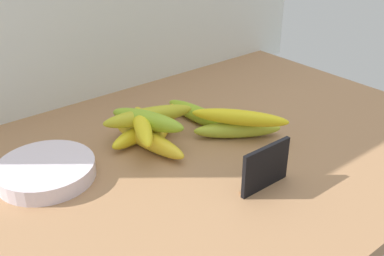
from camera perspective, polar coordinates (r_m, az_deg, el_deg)
counter_top at (r=94.81cm, az=2.45°, el=-3.28°), size 110.00×76.00×3.00cm
chalkboard_sign at (r=81.16cm, az=9.19°, el=-5.05°), size 11.00×1.80×8.40cm
fruit_bowl at (r=87.99cm, az=-17.86°, el=-5.13°), size 17.96×17.96×3.07cm
banana_0 at (r=97.35cm, az=5.90°, el=-0.31°), size 17.56×13.52×3.57cm
banana_1 at (r=96.98cm, az=-6.36°, el=-0.41°), size 17.66×8.04×3.69cm
banana_2 at (r=103.16cm, az=1.06°, el=1.59°), size 5.42×21.22×3.69cm
banana_3 at (r=99.85cm, az=-3.55°, el=0.45°), size 17.85×16.30×3.24cm
banana_4 at (r=93.35cm, az=-5.47°, el=-1.51°), size 6.53×20.27×3.79cm
banana_5 at (r=92.96cm, az=-5.64°, el=1.01°), size 10.24×17.02×3.84cm
banana_6 at (r=94.92cm, az=-5.47°, el=1.50°), size 19.62×8.94×3.72cm
banana_7 at (r=91.34cm, az=-6.28°, el=0.30°), size 10.30×16.57×3.37cm
banana_8 at (r=95.16cm, az=6.00°, el=1.32°), size 15.05×18.20×3.31cm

